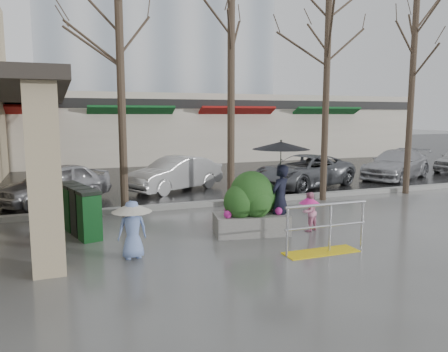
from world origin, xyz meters
TOP-DOWN VIEW (x-y plane):
  - ground at (0.00, 0.00)m, footprint 120.00×120.00m
  - street_asphalt at (0.00, 22.00)m, footprint 120.00×36.00m
  - curb at (0.00, 4.00)m, footprint 120.00×0.30m
  - canopy_slab at (-4.80, 8.00)m, footprint 2.80×18.00m
  - pillar_front at (-3.90, -0.50)m, footprint 0.55×0.55m
  - pillar_back at (-3.90, 6.00)m, footprint 0.55×0.55m
  - storefront_row at (2.00, 17.97)m, footprint 34.00×6.74m
  - office_tower at (4.00, 30.00)m, footprint 18.00×12.00m
  - handrail at (1.36, -1.20)m, footprint 1.90×0.50m
  - tree_west at (-2.00, 3.60)m, footprint 3.20×3.20m
  - tree_midwest at (1.20, 3.60)m, footprint 3.20×3.20m
  - tree_mideast at (4.50, 3.60)m, footprint 3.20×3.20m
  - tree_east at (8.00, 3.60)m, footprint 3.20×3.20m
  - woman at (1.22, 0.47)m, footprint 1.37×1.37m
  - child_pink at (1.96, 0.36)m, footprint 0.58×0.53m
  - child_blue at (-2.38, -0.18)m, footprint 0.79×0.79m
  - planter at (0.54, 0.63)m, footprint 1.85×1.17m
  - news_boxes at (-3.29, 2.15)m, footprint 0.98×2.08m
  - car_a at (-3.86, 6.22)m, footprint 3.91×3.27m
  - car_b at (0.35, 7.08)m, footprint 4.00×2.97m
  - car_c at (5.22, 6.06)m, footprint 4.98×3.57m
  - car_d at (10.30, 6.66)m, footprint 4.68×3.47m

SIDE VIEW (x-z plane):
  - ground at x=0.00m, z-range 0.00..0.00m
  - street_asphalt at x=0.00m, z-range 0.00..0.01m
  - curb at x=0.00m, z-range 0.00..0.15m
  - handrail at x=1.36m, z-range -0.14..0.89m
  - child_pink at x=1.96m, z-range 0.07..1.02m
  - news_boxes at x=-3.29m, z-range 0.00..1.13m
  - car_a at x=-3.86m, z-range 0.00..1.26m
  - car_b at x=0.35m, z-range 0.00..1.26m
  - car_c at x=5.22m, z-range 0.00..1.26m
  - car_d at x=10.30m, z-range 0.00..1.26m
  - planter at x=0.54m, z-range -0.03..1.47m
  - child_blue at x=-2.38m, z-range 0.14..1.30m
  - woman at x=1.22m, z-range 0.30..2.53m
  - pillar_front at x=-3.90m, z-range 0.00..3.50m
  - pillar_back at x=-3.90m, z-range 0.00..3.50m
  - storefront_row at x=2.00m, z-range 0.01..4.01m
  - canopy_slab at x=-4.80m, z-range 3.50..3.75m
  - tree_mideast at x=4.50m, z-range 1.61..8.11m
  - tree_west at x=-2.00m, z-range 1.68..8.48m
  - tree_midwest at x=1.20m, z-range 1.73..8.73m
  - tree_east at x=8.00m, z-range 1.78..8.98m
  - office_tower at x=4.00m, z-range 0.00..25.00m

